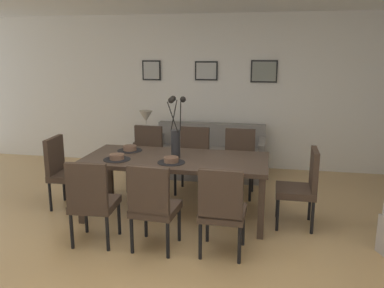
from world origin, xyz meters
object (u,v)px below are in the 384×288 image
object	(u,v)px
framed_picture_right	(264,71)
dining_chair_far_right	(193,157)
bowl_near_left	(117,156)
dining_chair_far_left	(153,203)
centerpiece_vase	(176,135)
sofa	(209,157)
dining_chair_near_right	(146,155)
bowl_far_left	(171,159)
dining_chair_near_left	(92,199)
dining_chair_head_east	(303,184)
side_table	(147,156)
dining_table	(176,163)
dining_chair_mid_left	(222,207)
dining_chair_mid_right	(239,159)
bowl_near_right	(130,148)
framed_picture_left	(152,70)
framed_picture_center	(206,71)
table_lamp	(146,119)
dining_chair_head_west	(64,169)

from	to	relation	value
framed_picture_right	dining_chair_far_right	bearing A→B (deg)	-124.91
bowl_near_left	dining_chair_far_left	bearing A→B (deg)	-47.18
centerpiece_vase	sofa	size ratio (longest dim) A/B	0.40
dining_chair_near_right	bowl_far_left	distance (m)	1.32
centerpiece_vase	sofa	bearing A→B (deg)	85.92
dining_chair_near_left	dining_chair_head_east	size ratio (longest dim) A/B	1.00
bowl_near_left	bowl_far_left	distance (m)	0.66
dining_chair_far_left	centerpiece_vase	bearing A→B (deg)	88.77
dining_chair_far_right	bowl_far_left	bearing A→B (deg)	-91.53
side_table	dining_table	bearing A→B (deg)	-62.12
dining_chair_mid_left	dining_chair_mid_right	bearing A→B (deg)	89.41
dining_chair_near_left	bowl_near_right	xyz separation A→B (m)	(0.01, 1.14, 0.27)
dining_chair_near_left	dining_chair_near_right	xyz separation A→B (m)	(0.01, 1.81, 0.00)
dining_chair_far_right	framed_picture_left	size ratio (longest dim) A/B	2.68
sofa	dining_chair_mid_left	bearing A→B (deg)	-78.56
dining_chair_near_right	centerpiece_vase	size ratio (longest dim) A/B	1.25
dining_chair_far_right	dining_chair_head_east	size ratio (longest dim) A/B	1.00
bowl_far_left	side_table	bearing A→B (deg)	115.14
dining_chair_mid_left	framed_picture_right	distance (m)	3.37
framed_picture_right	dining_chair_mid_left	bearing A→B (deg)	-95.37
dining_table	side_table	bearing A→B (deg)	117.88
dining_table	side_table	distance (m)	2.02
dining_chair_mid_right	centerpiece_vase	size ratio (longest dim) A/B	1.25
framed_picture_center	table_lamp	bearing A→B (deg)	-150.53
dining_chair_near_right	sofa	xyz separation A→B (m)	(0.79, 0.89, -0.23)
dining_chair_mid_left	bowl_near_right	bearing A→B (deg)	140.12
dining_chair_far_right	side_table	xyz separation A→B (m)	(-0.95, 0.82, -0.25)
dining_chair_far_left	bowl_far_left	xyz separation A→B (m)	(0.02, 0.69, 0.27)
sofa	dining_chair_near_right	bearing A→B (deg)	-131.51
centerpiece_vase	side_table	world-z (taller)	centerpiece_vase
dining_chair_near_right	dining_chair_head_east	xyz separation A→B (m)	(2.15, -0.91, 0.00)
dining_chair_head_west	framed_picture_right	distance (m)	3.53
dining_chair_head_east	side_table	world-z (taller)	dining_chair_head_east
bowl_near_right	side_table	bearing A→B (deg)	99.82
framed_picture_center	framed_picture_right	distance (m)	0.97
dining_chair_near_right	dining_chair_far_left	distance (m)	1.92
side_table	framed_picture_left	world-z (taller)	framed_picture_left
dining_chair_head_west	dining_table	bearing A→B (deg)	-0.47
dining_chair_near_right	table_lamp	xyz separation A→B (m)	(-0.26, 0.85, 0.38)
dining_chair_far_left	dining_chair_near_left	bearing A→B (deg)	-179.89
dining_chair_far_left	dining_chair_head_east	world-z (taller)	same
bowl_near_left	bowl_far_left	bearing A→B (deg)	0.00
dining_table	dining_chair_head_east	distance (m)	1.50
sofa	side_table	size ratio (longest dim) A/B	3.50
side_table	dining_chair_far_right	bearing A→B (deg)	-40.64
dining_chair_near_right	side_table	bearing A→B (deg)	107.11
table_lamp	bowl_near_left	bearing A→B (deg)	-82.37
dining_chair_far_right	bowl_far_left	world-z (taller)	dining_chair_far_right
side_table	framed_picture_center	distance (m)	1.76
dining_chair_head_east	sofa	world-z (taller)	dining_chair_head_east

